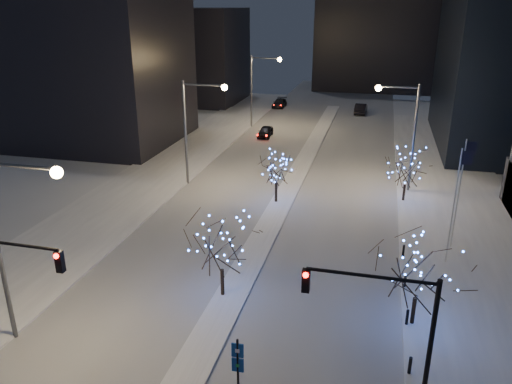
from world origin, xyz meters
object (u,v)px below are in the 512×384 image
(street_lamp_w_far, at_px, (259,82))
(holiday_tree_plaza_far, at_px, (407,169))
(wayfinding_sign, at_px, (238,362))
(car_mid, at_px, (361,109))
(street_lamp_w_mid, at_px, (195,119))
(street_lamp_w_near, at_px, (12,228))
(holiday_tree_median_near, at_px, (221,245))
(holiday_tree_plaza_near, at_px, (419,271))
(car_near, at_px, (265,132))
(car_far, at_px, (280,103))
(traffic_signal_east, at_px, (391,325))
(holiday_tree_median_far, at_px, (276,170))
(street_lamp_east, at_px, (405,124))

(street_lamp_w_far, distance_m, holiday_tree_plaza_far, 31.73)
(holiday_tree_plaza_far, relative_size, wayfinding_sign, 1.65)
(car_mid, bearing_deg, street_lamp_w_mid, 72.53)
(street_lamp_w_near, bearing_deg, car_mid, 77.77)
(car_mid, distance_m, holiday_tree_median_near, 57.23)
(holiday_tree_median_near, height_order, holiday_tree_plaza_near, holiday_tree_plaza_near)
(street_lamp_w_near, distance_m, car_near, 45.29)
(holiday_tree_median_near, xyz_separation_m, holiday_tree_plaza_far, (11.00, 18.72, -0.37))
(car_near, bearing_deg, street_lamp_w_far, 111.93)
(holiday_tree_plaza_far, bearing_deg, street_lamp_w_near, -127.70)
(car_near, xyz_separation_m, car_mid, (11.55, 18.49, 0.12))
(street_lamp_w_far, relative_size, holiday_tree_plaza_far, 1.98)
(car_mid, height_order, wayfinding_sign, wayfinding_sign)
(street_lamp_w_far, xyz_separation_m, car_far, (-0.06, 15.36, -5.80))
(traffic_signal_east, relative_size, holiday_tree_median_near, 1.33)
(street_lamp_w_near, bearing_deg, street_lamp_w_far, 90.00)
(street_lamp_w_far, distance_m, car_mid, 19.98)
(street_lamp_w_far, height_order, traffic_signal_east, street_lamp_w_far)
(street_lamp_w_mid, xyz_separation_m, wayfinding_sign, (11.60, -26.21, -4.63))
(street_lamp_w_far, distance_m, wayfinding_sign, 52.72)
(holiday_tree_median_near, relative_size, wayfinding_sign, 1.72)
(car_near, height_order, holiday_tree_median_far, holiday_tree_median_far)
(car_near, relative_size, car_far, 0.85)
(street_lamp_east, bearing_deg, car_near, 134.95)
(holiday_tree_median_near, height_order, wayfinding_sign, holiday_tree_median_near)
(holiday_tree_median_far, height_order, wayfinding_sign, holiday_tree_median_far)
(street_lamp_w_near, height_order, car_far, street_lamp_w_near)
(car_near, bearing_deg, holiday_tree_plaza_far, -49.92)
(street_lamp_east, distance_m, wayfinding_sign, 30.49)
(street_lamp_w_far, distance_m, holiday_tree_median_near, 44.48)
(street_lamp_w_near, distance_m, traffic_signal_east, 17.99)
(holiday_tree_plaza_near, xyz_separation_m, holiday_tree_plaza_far, (0.00, 18.94, -0.33))
(street_lamp_w_near, bearing_deg, wayfinding_sign, -5.97)
(street_lamp_east, relative_size, wayfinding_sign, 3.28)
(street_lamp_w_mid, bearing_deg, holiday_tree_plaza_near, -44.02)
(holiday_tree_median_near, bearing_deg, car_far, 98.21)
(traffic_signal_east, bearing_deg, street_lamp_w_mid, 124.51)
(holiday_tree_plaza_near, bearing_deg, street_lamp_w_near, -162.27)
(street_lamp_w_near, distance_m, wayfinding_sign, 12.55)
(street_lamp_w_near, height_order, holiday_tree_plaza_near, street_lamp_w_near)
(holiday_tree_plaza_far, bearing_deg, holiday_tree_plaza_near, -90.00)
(wayfinding_sign, bearing_deg, holiday_tree_median_far, 96.20)
(holiday_tree_plaza_far, height_order, wayfinding_sign, holiday_tree_plaza_far)
(street_lamp_w_near, xyz_separation_m, holiday_tree_median_near, (8.44, 6.43, -3.04))
(traffic_signal_east, bearing_deg, holiday_tree_plaza_near, 77.80)
(car_far, height_order, holiday_tree_plaza_far, holiday_tree_plaza_far)
(car_near, distance_m, holiday_tree_median_near, 39.03)
(car_far, bearing_deg, street_lamp_east, -62.79)
(holiday_tree_plaza_near, relative_size, wayfinding_sign, 1.73)
(traffic_signal_east, bearing_deg, holiday_tree_median_near, 141.76)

